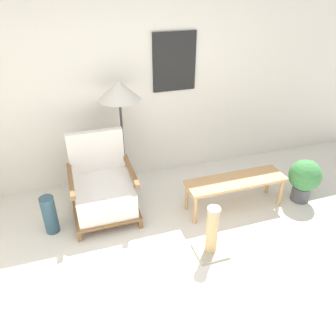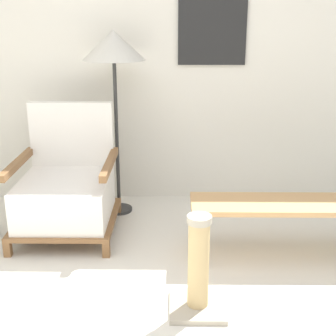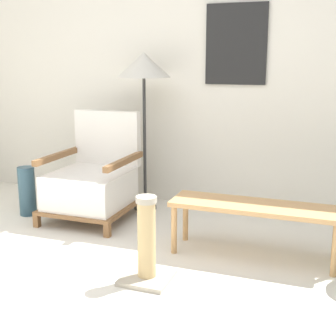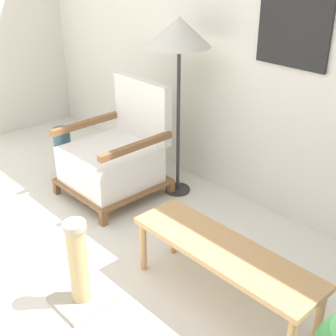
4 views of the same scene
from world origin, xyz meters
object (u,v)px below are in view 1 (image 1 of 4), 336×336
coffee_table (236,183)px  armchair (103,190)px  vase (50,215)px  potted_plant (304,178)px  floor_lamp (119,94)px  scratching_post (212,235)px

coffee_table → armchair: bearing=166.3°
vase → potted_plant: potted_plant is taller
floor_lamp → scratching_post: size_ratio=2.58×
armchair → coffee_table: 1.57m
potted_plant → coffee_table: bearing=171.7°
vase → scratching_post: (1.56, -0.85, -0.00)m
armchair → scratching_post: 1.37m
potted_plant → floor_lamp: bearing=156.4°
armchair → potted_plant: armchair is taller
floor_lamp → vase: size_ratio=3.25×
armchair → vase: (-0.62, -0.14, -0.11)m
armchair → coffee_table: size_ratio=0.78×
vase → floor_lamp: bearing=29.6°
potted_plant → scratching_post: (-1.47, -0.49, -0.10)m
potted_plant → vase: bearing=173.2°
armchair → vase: armchair is taller
armchair → vase: bearing=-167.1°
coffee_table → potted_plant: bearing=-8.3°
armchair → floor_lamp: 1.12m
vase → potted_plant: bearing=-6.8°
floor_lamp → vase: 1.56m
armchair → scratching_post: bearing=-46.5°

